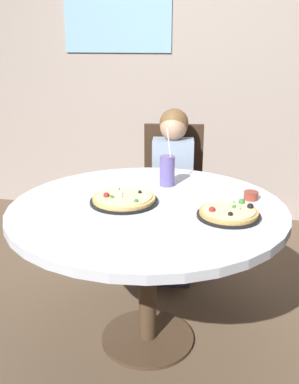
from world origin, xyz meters
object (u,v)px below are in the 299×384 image
at_px(pizza_veggie, 124,199).
at_px(pizza_cheese, 229,213).
at_px(diner_child, 172,204).
at_px(soda_cup, 167,171).
at_px(sauce_bowl, 251,196).
at_px(chair_wooden, 173,188).
at_px(dining_table, 147,223).

relative_size(pizza_veggie, pizza_cheese, 1.16).
distance_m(diner_child, soda_cup, 0.56).
bearing_deg(diner_child, soda_cup, -85.67).
height_order(diner_child, sauce_bowl, diner_child).
bearing_deg(diner_child, chair_wooden, 96.80).
height_order(dining_table, pizza_veggie, pizza_veggie).
distance_m(soda_cup, sauce_bowl, 0.46).
relative_size(diner_child, pizza_veggie, 3.32).
relative_size(soda_cup, sauce_bowl, 4.38).
height_order(dining_table, chair_wooden, chair_wooden).
xyz_separation_m(diner_child, sauce_bowl, (0.47, -0.57, 0.29)).
xyz_separation_m(diner_child, pizza_veggie, (-0.13, -0.73, 0.28)).
bearing_deg(chair_wooden, soda_cup, -84.94).
relative_size(chair_wooden, diner_child, 0.88).
distance_m(dining_table, chair_wooden, 0.94).
xyz_separation_m(pizza_veggie, soda_cup, (0.16, 0.30, 0.06)).
relative_size(pizza_cheese, sauce_bowl, 4.01).
xyz_separation_m(dining_table, pizza_cheese, (0.38, -0.07, 0.11)).
height_order(chair_wooden, pizza_cheese, chair_wooden).
height_order(dining_table, diner_child, diner_child).
distance_m(diner_child, pizza_veggie, 0.80).
bearing_deg(pizza_veggie, pizza_cheese, -9.60).
distance_m(pizza_cheese, soda_cup, 0.52).
distance_m(chair_wooden, sauce_bowl, 0.93).
xyz_separation_m(dining_table, chair_wooden, (-0.01, 0.93, -0.13)).
relative_size(dining_table, diner_child, 1.21).
xyz_separation_m(pizza_veggie, sauce_bowl, (0.60, 0.16, 0.00)).
bearing_deg(pizza_cheese, soda_cup, 131.10).
distance_m(chair_wooden, pizza_cheese, 1.10).
bearing_deg(chair_wooden, diner_child, -83.20).
height_order(dining_table, sauce_bowl, sauce_bowl).
distance_m(diner_child, pizza_cheese, 0.94).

